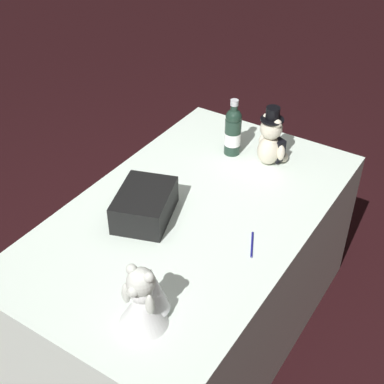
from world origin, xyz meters
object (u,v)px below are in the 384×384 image
object	(u,v)px
teddy_bear_bride	(145,297)
signing_pen	(252,245)
gift_case_black	(145,205)
champagne_bottle	(233,131)
teddy_bear_groom	(271,141)

from	to	relation	value
teddy_bear_bride	signing_pen	bearing A→B (deg)	165.87
teddy_bear_bride	gift_case_black	distance (m)	0.53
teddy_bear_bride	signing_pen	size ratio (longest dim) A/B	1.79
champagne_bottle	signing_pen	bearing A→B (deg)	36.06
teddy_bear_groom	teddy_bear_bride	world-z (taller)	teddy_bear_groom
gift_case_black	teddy_bear_bride	bearing A→B (deg)	37.36
champagne_bottle	gift_case_black	size ratio (longest dim) A/B	0.84
teddy_bear_bride	signing_pen	world-z (taller)	teddy_bear_bride
teddy_bear_bride	signing_pen	distance (m)	0.52
teddy_bear_bride	champagne_bottle	xyz separation A→B (m)	(-1.03, -0.26, 0.02)
teddy_bear_groom	champagne_bottle	xyz separation A→B (m)	(0.02, -0.19, 0.01)
teddy_bear_groom	gift_case_black	size ratio (longest dim) A/B	0.87
signing_pen	teddy_bear_groom	bearing A→B (deg)	-160.08
teddy_bear_groom	champagne_bottle	bearing A→B (deg)	-83.02
teddy_bear_groom	signing_pen	distance (m)	0.60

